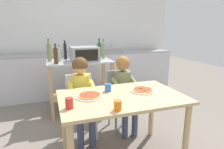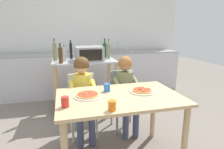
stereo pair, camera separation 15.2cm
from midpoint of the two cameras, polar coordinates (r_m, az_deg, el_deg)
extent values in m
plane|color=slate|center=(3.18, -6.08, -12.59)|extent=(10.81, 10.81, 0.00)
cube|color=white|center=(4.51, -11.43, 12.78)|extent=(4.51, 0.12, 2.70)
cube|color=silver|center=(4.21, -10.10, 0.16)|extent=(4.06, 0.60, 0.86)
cube|color=#9E9EA3|center=(4.13, -10.36, 6.19)|extent=(4.06, 0.60, 0.03)
cube|color=gray|center=(4.29, -0.89, 6.86)|extent=(0.40, 0.33, 0.02)
cylinder|color=#B7BABF|center=(4.40, -1.38, 8.35)|extent=(0.02, 0.02, 0.20)
cube|color=#B7BABF|center=(3.21, -11.05, 3.87)|extent=(1.06, 0.58, 0.02)
cube|color=tan|center=(3.35, -10.61, -5.63)|extent=(0.97, 0.53, 0.02)
cube|color=tan|center=(3.05, -19.16, -5.75)|extent=(0.05, 0.05, 0.86)
cube|color=tan|center=(3.18, -1.28, -4.16)|extent=(0.05, 0.05, 0.86)
cube|color=tan|center=(3.52, -19.19, -3.14)|extent=(0.05, 0.05, 0.86)
cube|color=tan|center=(3.64, -3.66, -1.86)|extent=(0.05, 0.05, 0.86)
cube|color=#999BA0|center=(3.17, -9.68, 6.17)|extent=(0.44, 0.40, 0.23)
cube|color=black|center=(2.97, -9.04, 5.71)|extent=(0.35, 0.01, 0.18)
cylinder|color=black|center=(3.01, -6.08, 4.56)|extent=(0.02, 0.01, 0.02)
cylinder|color=#ADB7B2|center=(3.19, -16.96, 5.44)|extent=(0.05, 0.05, 0.19)
cylinder|color=#ADB7B2|center=(3.17, -17.11, 7.63)|extent=(0.02, 0.02, 0.05)
cylinder|color=black|center=(3.17, -17.15, 8.22)|extent=(0.02, 0.02, 0.01)
cylinder|color=olive|center=(3.38, -3.92, 6.93)|extent=(0.05, 0.05, 0.25)
cylinder|color=olive|center=(3.37, -3.97, 9.69)|extent=(0.02, 0.02, 0.08)
cylinder|color=black|center=(3.36, -3.98, 10.44)|extent=(0.03, 0.03, 0.01)
cylinder|color=#4C2D14|center=(2.98, -17.97, 5.30)|extent=(0.06, 0.06, 0.24)
cylinder|color=#4C2D14|center=(2.96, -18.18, 8.09)|extent=(0.03, 0.03, 0.05)
cylinder|color=black|center=(2.96, -18.22, 8.72)|extent=(0.03, 0.03, 0.01)
cylinder|color=#1E4723|center=(3.46, -5.11, 7.21)|extent=(0.06, 0.06, 0.27)
cylinder|color=#1E4723|center=(3.45, -5.17, 9.99)|extent=(0.03, 0.03, 0.07)
cylinder|color=black|center=(3.44, -5.19, 10.69)|extent=(0.03, 0.03, 0.01)
cylinder|color=black|center=(3.40, -15.16, 6.72)|extent=(0.05, 0.05, 0.27)
cylinder|color=black|center=(3.39, -15.33, 9.32)|extent=(0.02, 0.02, 0.04)
cylinder|color=black|center=(3.39, -15.36, 9.76)|extent=(0.03, 0.03, 0.01)
cylinder|color=olive|center=(3.25, -19.69, 6.21)|extent=(0.07, 0.07, 0.28)
cylinder|color=olive|center=(3.23, -19.94, 9.25)|extent=(0.03, 0.03, 0.06)
cylinder|color=black|center=(3.23, -20.00, 9.90)|extent=(0.03, 0.03, 0.01)
cube|color=tan|center=(1.93, 0.62, -6.79)|extent=(1.24, 0.79, 0.03)
cylinder|color=tan|center=(2.08, 19.38, -17.37)|extent=(0.06, 0.06, 0.71)
cylinder|color=tan|center=(2.29, -16.13, -14.07)|extent=(0.06, 0.06, 0.71)
cylinder|color=tan|center=(2.57, 10.11, -10.56)|extent=(0.06, 0.06, 0.71)
cube|color=silver|center=(2.50, -10.87, -9.19)|extent=(0.36, 0.36, 0.04)
cube|color=silver|center=(2.59, -11.57, -3.97)|extent=(0.34, 0.03, 0.38)
cylinder|color=silver|center=(2.49, -6.58, -14.81)|extent=(0.03, 0.03, 0.42)
cylinder|color=silver|center=(2.45, -13.71, -15.58)|extent=(0.03, 0.03, 0.42)
cylinder|color=silver|center=(2.75, -7.96, -11.93)|extent=(0.03, 0.03, 0.42)
cylinder|color=silver|center=(2.72, -14.33, -12.56)|extent=(0.03, 0.03, 0.42)
cube|color=gray|center=(2.68, 1.51, -7.39)|extent=(0.36, 0.36, 0.04)
cube|color=gray|center=(2.76, 0.38, -2.57)|extent=(0.34, 0.03, 0.38)
cylinder|color=gray|center=(2.69, 5.68, -12.45)|extent=(0.03, 0.03, 0.42)
cylinder|color=gray|center=(2.59, -0.54, -13.45)|extent=(0.03, 0.03, 0.42)
cylinder|color=gray|center=(2.94, 3.23, -10.04)|extent=(0.03, 0.03, 0.42)
cylinder|color=gray|center=(2.85, -2.47, -10.83)|extent=(0.03, 0.03, 0.42)
cube|color=#424C6B|center=(2.37, -8.73, -9.40)|extent=(0.10, 0.30, 0.10)
cylinder|color=#424C6B|center=(2.36, -7.92, -15.96)|extent=(0.08, 0.08, 0.44)
cube|color=#424C6B|center=(2.35, -12.13, -9.73)|extent=(0.10, 0.30, 0.10)
cylinder|color=#424C6B|center=(2.34, -11.42, -16.35)|extent=(0.08, 0.08, 0.44)
cylinder|color=yellow|center=(2.34, -7.65, -3.87)|extent=(0.06, 0.26, 0.15)
cylinder|color=yellow|center=(2.31, -14.01, -4.42)|extent=(0.06, 0.26, 0.15)
cylinder|color=yellow|center=(2.43, -11.11, -4.29)|extent=(0.22, 0.22, 0.37)
sphere|color=tan|center=(2.35, -11.43, 2.40)|extent=(0.19, 0.19, 0.19)
sphere|color=brown|center=(2.35, -11.45, 2.80)|extent=(0.20, 0.20, 0.20)
cube|color=#424C6B|center=(2.57, 4.09, -7.42)|extent=(0.10, 0.30, 0.10)
cylinder|color=#424C6B|center=(2.56, 5.15, -13.44)|extent=(0.08, 0.08, 0.44)
cube|color=#424C6B|center=(2.52, 1.12, -7.81)|extent=(0.10, 0.30, 0.10)
cylinder|color=#424C6B|center=(2.51, 2.14, -13.95)|extent=(0.08, 0.08, 0.44)
cylinder|color=#7A7F56|center=(2.55, 5.06, -2.44)|extent=(0.06, 0.26, 0.15)
cylinder|color=#7A7F56|center=(2.46, -0.49, -2.99)|extent=(0.06, 0.26, 0.15)
cylinder|color=#7A7F56|center=(2.61, 1.54, -2.88)|extent=(0.22, 0.22, 0.36)
sphere|color=#A37556|center=(2.54, 1.58, 3.14)|extent=(0.18, 0.18, 0.18)
sphere|color=#9E6633|center=(2.54, 1.58, 3.50)|extent=(0.19, 0.19, 0.19)
cylinder|color=white|center=(1.91, -9.01, -6.55)|extent=(0.28, 0.28, 0.01)
cylinder|color=tan|center=(1.90, -9.02, -6.21)|extent=(0.24, 0.24, 0.01)
cylinder|color=#B23D23|center=(1.90, -9.03, -5.99)|extent=(0.20, 0.20, 0.00)
cylinder|color=maroon|center=(1.90, -8.70, -5.84)|extent=(0.02, 0.02, 0.01)
cylinder|color=#DBC666|center=(1.91, -10.14, -5.86)|extent=(0.02, 0.02, 0.01)
cylinder|color=#DBC666|center=(1.91, -10.13, -5.81)|extent=(0.03, 0.03, 0.01)
cylinder|color=#DBC666|center=(1.89, -8.82, -5.95)|extent=(0.02, 0.02, 0.01)
cylinder|color=beige|center=(2.07, 7.17, -4.85)|extent=(0.27, 0.27, 0.01)
cylinder|color=tan|center=(2.07, 7.18, -4.53)|extent=(0.22, 0.22, 0.01)
cylinder|color=#B23D23|center=(2.06, 7.19, -4.32)|extent=(0.19, 0.19, 0.00)
cylinder|color=#563319|center=(2.06, 6.52, -4.20)|extent=(0.03, 0.03, 0.01)
cylinder|color=#386628|center=(2.00, 7.61, -4.83)|extent=(0.03, 0.03, 0.01)
cylinder|color=#DBC666|center=(2.12, 8.25, -3.74)|extent=(0.03, 0.03, 0.01)
cylinder|color=red|center=(1.67, -15.33, -8.35)|extent=(0.07, 0.07, 0.09)
cylinder|color=orange|center=(1.58, -1.07, -9.31)|extent=(0.07, 0.07, 0.08)
cylinder|color=blue|center=(2.04, -3.38, -3.96)|extent=(0.07, 0.07, 0.08)
camera|label=1|loc=(0.08, -92.03, -0.49)|focal=30.37mm
camera|label=2|loc=(0.08, 87.97, 0.49)|focal=30.37mm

